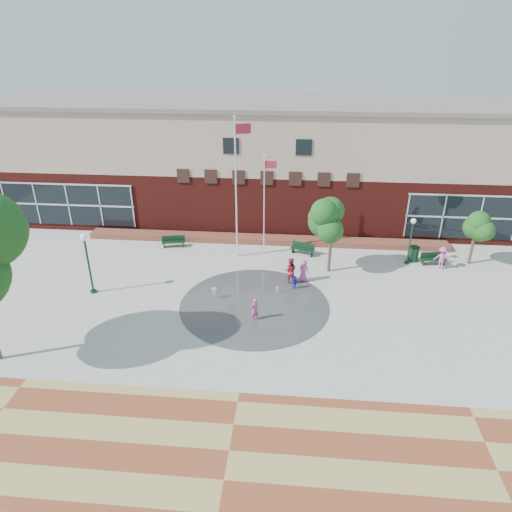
# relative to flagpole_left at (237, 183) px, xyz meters

# --- Properties ---
(ground) EXTENTS (120.00, 120.00, 0.00)m
(ground) POSITION_rel_flagpole_left_xyz_m (1.70, -9.14, -5.22)
(ground) COLOR #666056
(ground) RESTS_ON ground
(plaza_concrete) EXTENTS (46.00, 18.00, 0.01)m
(plaza_concrete) POSITION_rel_flagpole_left_xyz_m (1.70, -5.14, -5.22)
(plaza_concrete) COLOR #A8A8A0
(plaza_concrete) RESTS_ON ground
(paver_band) EXTENTS (46.00, 6.00, 0.01)m
(paver_band) POSITION_rel_flagpole_left_xyz_m (1.70, -16.14, -5.22)
(paver_band) COLOR brown
(paver_band) RESTS_ON ground
(splash_pad) EXTENTS (8.40, 8.40, 0.01)m
(splash_pad) POSITION_rel_flagpole_left_xyz_m (1.70, -6.14, -5.22)
(splash_pad) COLOR #383A3D
(splash_pad) RESTS_ON ground
(library_building) EXTENTS (44.40, 10.40, 9.20)m
(library_building) POSITION_rel_flagpole_left_xyz_m (1.70, 8.34, -0.58)
(library_building) COLOR #591612
(library_building) RESTS_ON ground
(flower_bed) EXTENTS (26.00, 1.20, 0.40)m
(flower_bed) POSITION_rel_flagpole_left_xyz_m (1.70, 2.46, -5.22)
(flower_bed) COLOR #A41534
(flower_bed) RESTS_ON ground
(flagpole_left) EXTENTS (1.04, 0.46, 9.38)m
(flagpole_left) POSITION_rel_flagpole_left_xyz_m (0.00, 0.00, 0.00)
(flagpole_left) COLOR silver
(flagpole_left) RESTS_ON ground
(flagpole_right) EXTENTS (0.85, 0.14, 6.90)m
(flagpole_right) POSITION_rel_flagpole_left_xyz_m (1.76, 0.61, -1.37)
(flagpole_right) COLOR silver
(flagpole_right) RESTS_ON ground
(lamp_left) EXTENTS (0.40, 0.40, 3.77)m
(lamp_left) POSITION_rel_flagpole_left_xyz_m (-7.89, -5.60, -2.88)
(lamp_left) COLOR #12321E
(lamp_left) RESTS_ON ground
(lamp_right) EXTENTS (0.34, 0.34, 3.21)m
(lamp_right) POSITION_rel_flagpole_left_xyz_m (11.31, -0.11, -3.23)
(lamp_right) COLOR #12321E
(lamp_right) RESTS_ON ground
(bench_left) EXTENTS (1.69, 0.75, 0.82)m
(bench_left) POSITION_rel_flagpole_left_xyz_m (-4.77, 1.06, -4.96)
(bench_left) COLOR #12321E
(bench_left) RESTS_ON ground
(bench_mid) EXTENTS (1.68, 1.02, 0.82)m
(bench_mid) POSITION_rel_flagpole_left_xyz_m (4.40, 0.67, -4.96)
(bench_mid) COLOR #12321E
(bench_mid) RESTS_ON ground
(bench_right) EXTENTS (1.68, 0.63, 0.82)m
(bench_right) POSITION_rel_flagpole_left_xyz_m (12.98, -0.10, -4.96)
(bench_right) COLOR #12321E
(bench_right) RESTS_ON ground
(trash_can) EXTENTS (0.65, 0.65, 1.06)m
(trash_can) POSITION_rel_flagpole_left_xyz_m (11.79, 0.31, -4.68)
(trash_can) COLOR #12321E
(trash_can) RESTS_ON ground
(tree_mid) EXTENTS (2.89, 2.89, 4.88)m
(tree_mid) POSITION_rel_flagpole_left_xyz_m (6.07, -1.65, -1.67)
(tree_mid) COLOR #403527
(tree_mid) RESTS_ON ground
(tree_small_right) EXTENTS (2.13, 2.13, 3.64)m
(tree_small_right) POSITION_rel_flagpole_left_xyz_m (15.41, 0.28, -2.57)
(tree_small_right) COLOR #403527
(tree_small_right) RESTS_ON ground
(water_jet_a) EXTENTS (0.34, 0.34, 0.65)m
(water_jet_a) POSITION_rel_flagpole_left_xyz_m (-0.68, -5.66, -5.22)
(water_jet_a) COLOR white
(water_jet_a) RESTS_ON ground
(water_jet_b) EXTENTS (0.17, 0.17, 0.38)m
(water_jet_b) POSITION_rel_flagpole_left_xyz_m (2.91, -4.77, -5.22)
(water_jet_b) COLOR white
(water_jet_b) RESTS_ON ground
(child_splash) EXTENTS (0.55, 0.55, 1.30)m
(child_splash) POSITION_rel_flagpole_left_xyz_m (1.84, -7.56, -4.58)
(child_splash) COLOR #CE4995
(child_splash) RESTS_ON ground
(adult_red) EXTENTS (0.82, 0.65, 1.68)m
(adult_red) POSITION_rel_flagpole_left_xyz_m (3.63, -3.40, -4.39)
(adult_red) COLOR #AA283B
(adult_red) RESTS_ON ground
(adult_pink) EXTENTS (0.82, 0.69, 1.42)m
(adult_pink) POSITION_rel_flagpole_left_xyz_m (4.45, -3.10, -4.51)
(adult_pink) COLOR #CF4AA8
(adult_pink) RESTS_ON ground
(child_blue) EXTENTS (0.54, 0.26, 0.89)m
(child_blue) POSITION_rel_flagpole_left_xyz_m (3.92, -4.11, -4.78)
(child_blue) COLOR #1818C0
(child_blue) RESTS_ON ground
(person_bench) EXTENTS (1.10, 0.81, 1.52)m
(person_bench) POSITION_rel_flagpole_left_xyz_m (13.33, -0.61, -4.47)
(person_bench) COLOR #D952B0
(person_bench) RESTS_ON ground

